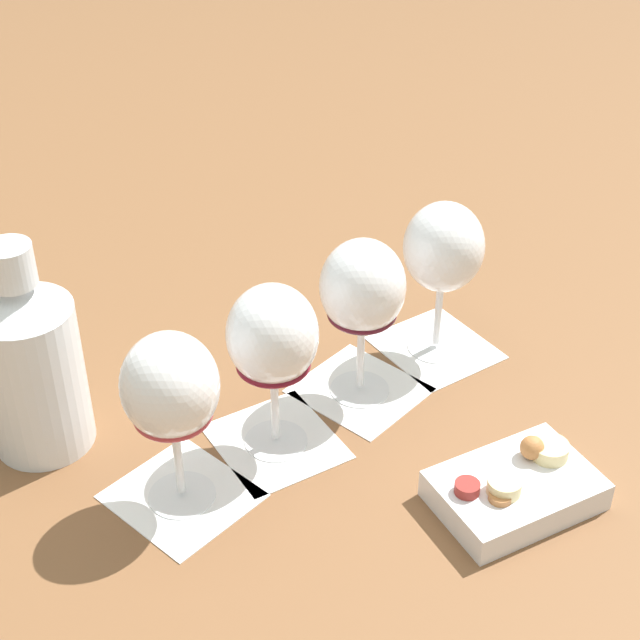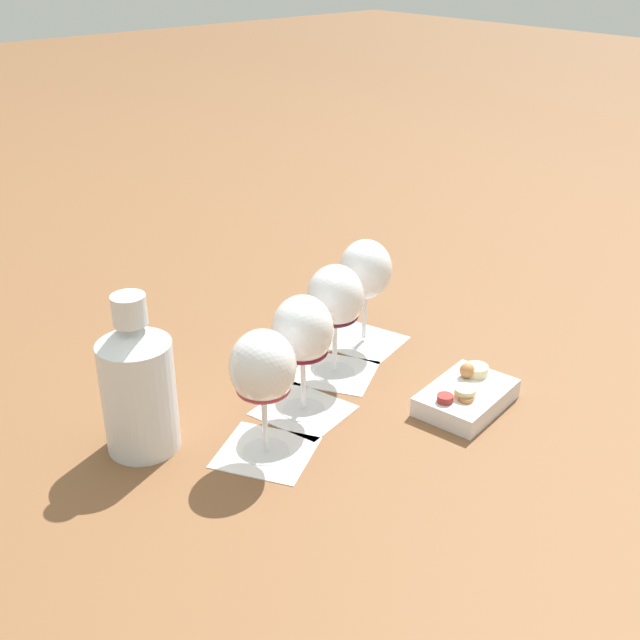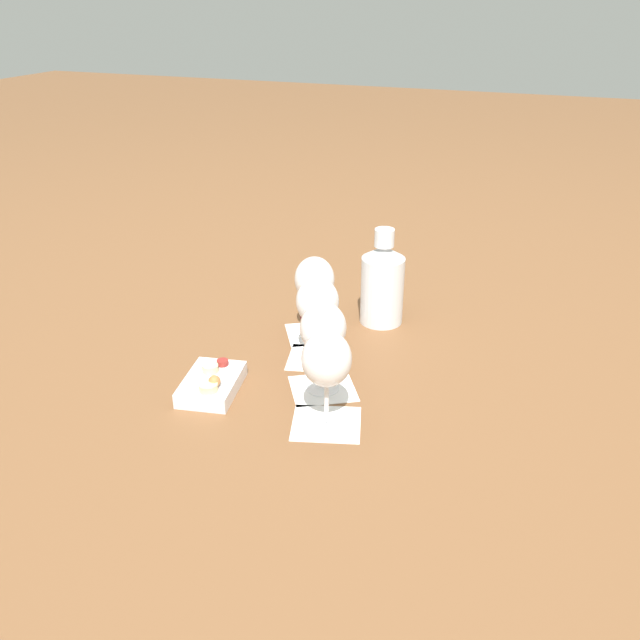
% 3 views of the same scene
% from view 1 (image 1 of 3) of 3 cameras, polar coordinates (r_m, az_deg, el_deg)
% --- Properties ---
extents(ground_plane, '(8.00, 8.00, 0.00)m').
position_cam_1_polar(ground_plane, '(0.97, 0.04, -5.51)').
color(ground_plane, brown).
extents(tasting_card_0, '(0.15, 0.15, 0.00)m').
position_cam_1_polar(tasting_card_0, '(0.89, -8.02, -10.08)').
color(tasting_card_0, white).
rests_on(tasting_card_0, ground_plane).
extents(tasting_card_1, '(0.13, 0.14, 0.00)m').
position_cam_1_polar(tasting_card_1, '(0.94, -2.57, -7.07)').
color(tasting_card_1, white).
rests_on(tasting_card_1, ground_plane).
extents(tasting_card_2, '(0.15, 0.15, 0.00)m').
position_cam_1_polar(tasting_card_2, '(1.00, 2.32, -4.08)').
color(tasting_card_2, white).
rests_on(tasting_card_2, ground_plane).
extents(tasting_card_3, '(0.14, 0.14, 0.00)m').
position_cam_1_polar(tasting_card_3, '(1.06, 6.73, -1.58)').
color(tasting_card_3, white).
rests_on(tasting_card_3, ground_plane).
extents(wine_glass_0, '(0.08, 0.08, 0.17)m').
position_cam_1_polar(wine_glass_0, '(0.81, -8.69, -4.20)').
color(wine_glass_0, white).
rests_on(wine_glass_0, tasting_card_0).
extents(wine_glass_1, '(0.08, 0.08, 0.17)m').
position_cam_1_polar(wine_glass_1, '(0.86, -2.78, -1.22)').
color(wine_glass_1, white).
rests_on(wine_glass_1, tasting_card_1).
extents(wine_glass_2, '(0.08, 0.08, 0.17)m').
position_cam_1_polar(wine_glass_2, '(0.93, 2.49, 1.59)').
color(wine_glass_2, white).
rests_on(wine_glass_2, tasting_card_2).
extents(wine_glass_3, '(0.08, 0.08, 0.17)m').
position_cam_1_polar(wine_glass_3, '(1.00, 7.18, 3.86)').
color(wine_glass_3, white).
rests_on(wine_glass_3, tasting_card_3).
extents(ceramic_vase, '(0.09, 0.09, 0.21)m').
position_cam_1_polar(ceramic_vase, '(0.92, -16.49, -2.34)').
color(ceramic_vase, silver).
rests_on(ceramic_vase, ground_plane).
extents(snack_dish, '(0.15, 0.12, 0.05)m').
position_cam_1_polar(snack_dish, '(0.89, 11.31, -9.54)').
color(snack_dish, silver).
rests_on(snack_dish, ground_plane).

